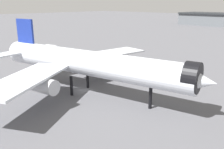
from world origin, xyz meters
TOP-DOWN VIEW (x-y plane):
  - ground at (0.00, 0.00)m, footprint 900.00×900.00m
  - airliner_near_gate at (2.27, -0.56)m, footprint 58.34×52.43m
  - baggage_tug_wing at (-14.61, 28.99)m, footprint 3.35×2.17m

SIDE VIEW (x-z plane):
  - ground at x=0.00m, z-range 0.00..0.00m
  - baggage_tug_wing at x=-14.61m, z-range 0.05..1.90m
  - airliner_near_gate at x=2.27m, z-range -1.01..16.11m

